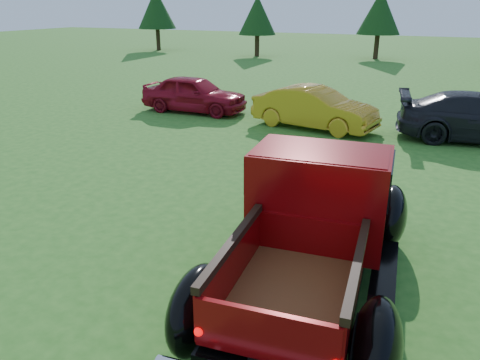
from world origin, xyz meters
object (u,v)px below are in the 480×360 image
Objects in this scene: tree_west at (257,15)px; pickup_truck at (318,217)px; tree_mid_left at (380,12)px; show_car_red at (194,94)px; tree_far_west at (156,9)px; show_car_yellow at (314,108)px.

tree_west is 0.81× the size of pickup_truck.
tree_mid_left is 22.38m from show_car_red.
tree_far_west is 26.21m from show_car_red.
pickup_truck is (4.05, -31.49, -2.41)m from tree_mid_left.
show_car_yellow is at bearing -97.52° from show_car_red.
show_car_red is 0.98× the size of show_car_yellow.
show_car_red is (-7.55, 9.54, -0.27)m from pickup_truck.
tree_mid_left is at bearing 12.53° from tree_west.
tree_west is 1.11× the size of show_car_red.
show_car_yellow is (-2.55, 8.95, -0.28)m from pickup_truck.
tree_west reaches higher than show_car_red.
tree_far_west is 0.91× the size of pickup_truck.
show_car_yellow is (10.50, -20.54, -2.41)m from tree_west.
tree_west is (10.00, -1.00, -0.41)m from tree_far_west.
pickup_truck is 1.38× the size of show_car_red.
tree_far_west reaches higher than show_car_red.
show_car_red is at bearing 94.00° from show_car_yellow.
show_car_yellow is (1.50, -22.54, -2.69)m from tree_mid_left.
tree_mid_left reaches higher than show_car_yellow.
tree_west is at bearing -5.71° from tree_far_west.
show_car_red is at bearing -74.58° from tree_west.
show_car_yellow is at bearing 100.90° from pickup_truck.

